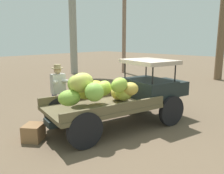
# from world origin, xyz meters

# --- Properties ---
(ground_plane) EXTENTS (60.00, 60.00, 0.00)m
(ground_plane) POSITION_xyz_m (0.00, 0.00, 0.00)
(ground_plane) COLOR brown
(truck) EXTENTS (4.66, 2.62, 1.88)m
(truck) POSITION_xyz_m (0.40, -0.13, 0.96)
(truck) COLOR black
(truck) RESTS_ON ground
(farmer) EXTENTS (0.53, 0.49, 1.77)m
(farmer) POSITION_xyz_m (-0.73, 1.51, 1.01)
(farmer) COLOR #565373
(farmer) RESTS_ON ground
(wooden_crate) EXTENTS (0.67, 0.65, 0.41)m
(wooden_crate) POSITION_xyz_m (-1.98, 0.83, 0.20)
(wooden_crate) COLOR olive
(wooden_crate) RESTS_ON ground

